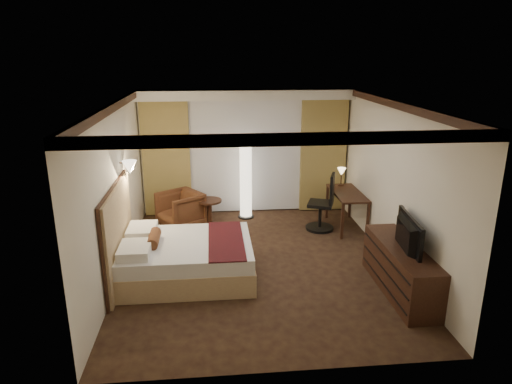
{
  "coord_description": "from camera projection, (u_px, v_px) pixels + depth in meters",
  "views": [
    {
      "loc": [
        -0.73,
        -7.0,
        3.46
      ],
      "look_at": [
        0.0,
        0.4,
        1.15
      ],
      "focal_mm": 32.0,
      "sensor_mm": 36.0,
      "label": 1
    }
  ],
  "objects": [
    {
      "name": "office_chair",
      "position": [
        321.0,
        202.0,
        9.08
      ],
      "size": [
        0.72,
        0.72,
        1.17
      ],
      "primitive_type": null,
      "rotation": [
        0.0,
        0.0,
        -0.36
      ],
      "color": "black",
      "rests_on": "floor"
    },
    {
      "name": "ceiling",
      "position": [
        259.0,
        103.0,
        6.95
      ],
      "size": [
        4.5,
        5.5,
        0.01
      ],
      "primitive_type": "cube",
      "color": "white",
      "rests_on": "back_wall"
    },
    {
      "name": "side_table",
      "position": [
        210.0,
        213.0,
        9.36
      ],
      "size": [
        0.51,
        0.51,
        0.56
      ],
      "primitive_type": null,
      "color": "black",
      "rests_on": "floor"
    },
    {
      "name": "soffit",
      "position": [
        246.0,
        95.0,
        9.36
      ],
      "size": [
        4.5,
        0.5,
        0.2
      ],
      "primitive_type": "cube",
      "color": "white",
      "rests_on": "ceiling"
    },
    {
      "name": "left_wall",
      "position": [
        116.0,
        192.0,
        7.14
      ],
      "size": [
        0.02,
        5.5,
        2.7
      ],
      "primitive_type": "cube",
      "color": "beige",
      "rests_on": "floor"
    },
    {
      "name": "dresser",
      "position": [
        400.0,
        269.0,
        6.75
      ],
      "size": [
        0.5,
        1.86,
        0.72
      ],
      "primitive_type": null,
      "color": "black",
      "rests_on": "floor"
    },
    {
      "name": "curtain_sheer",
      "position": [
        246.0,
        157.0,
        9.92
      ],
      "size": [
        2.48,
        0.04,
        2.45
      ],
      "primitive_type": "cube",
      "color": "silver",
      "rests_on": "back_wall"
    },
    {
      "name": "right_wall",
      "position": [
        393.0,
        184.0,
        7.56
      ],
      "size": [
        0.02,
        5.5,
        2.7
      ],
      "primitive_type": "cube",
      "color": "beige",
      "rests_on": "floor"
    },
    {
      "name": "headboard",
      "position": [
        118.0,
        235.0,
        7.0
      ],
      "size": [
        0.12,
        1.9,
        1.5
      ],
      "primitive_type": null,
      "color": "tan",
      "rests_on": "floor"
    },
    {
      "name": "crown_molding",
      "position": [
        259.0,
        107.0,
        6.97
      ],
      "size": [
        4.5,
        5.5,
        0.12
      ],
      "primitive_type": null,
      "color": "black",
      "rests_on": "ceiling"
    },
    {
      "name": "curtain_right_drape",
      "position": [
        323.0,
        156.0,
        10.02
      ],
      "size": [
        1.0,
        0.14,
        2.45
      ],
      "primitive_type": "cube",
      "color": "#A38E4A",
      "rests_on": "back_wall"
    },
    {
      "name": "wall_sconce",
      "position": [
        130.0,
        167.0,
        7.52
      ],
      "size": [
        0.24,
        0.24,
        0.24
      ],
      "primitive_type": null,
      "color": "white",
      "rests_on": "left_wall"
    },
    {
      "name": "floor_lamp",
      "position": [
        246.0,
        182.0,
        9.68
      ],
      "size": [
        0.34,
        0.34,
        1.6
      ],
      "primitive_type": null,
      "color": "white",
      "rests_on": "floor"
    },
    {
      "name": "television",
      "position": [
        403.0,
        228.0,
        6.55
      ],
      "size": [
        0.71,
        1.1,
        0.14
      ],
      "primitive_type": "imported",
      "rotation": [
        0.0,
        0.0,
        1.46
      ],
      "color": "black",
      "rests_on": "dresser"
    },
    {
      "name": "desk_lamp",
      "position": [
        341.0,
        178.0,
        9.54
      ],
      "size": [
        0.18,
        0.18,
        0.34
      ],
      "primitive_type": null,
      "color": "#FFD899",
      "rests_on": "desk"
    },
    {
      "name": "desk",
      "position": [
        346.0,
        210.0,
        9.24
      ],
      "size": [
        0.55,
        1.27,
        0.75
      ],
      "primitive_type": null,
      "color": "black",
      "rests_on": "floor"
    },
    {
      "name": "armchair",
      "position": [
        180.0,
        208.0,
        9.3
      ],
      "size": [
        1.03,
        1.05,
        0.79
      ],
      "primitive_type": "imported",
      "rotation": [
        0.0,
        0.0,
        -0.97
      ],
      "color": "#543619",
      "rests_on": "floor"
    },
    {
      "name": "bed",
      "position": [
        188.0,
        259.0,
        7.23
      ],
      "size": [
        2.05,
        1.6,
        0.6
      ],
      "primitive_type": null,
      "color": "white",
      "rests_on": "floor"
    },
    {
      "name": "floor",
      "position": [
        258.0,
        263.0,
        7.75
      ],
      "size": [
        4.5,
        5.5,
        0.01
      ],
      "primitive_type": "cube",
      "color": "black",
      "rests_on": "ground"
    },
    {
      "name": "curtain_left_drape",
      "position": [
        166.0,
        159.0,
        9.7
      ],
      "size": [
        1.0,
        0.14,
        2.45
      ],
      "primitive_type": "cube",
      "color": "#A38E4A",
      "rests_on": "back_wall"
    },
    {
      "name": "back_wall",
      "position": [
        245.0,
        152.0,
        9.96
      ],
      "size": [
        4.5,
        0.02,
        2.7
      ],
      "primitive_type": "cube",
      "color": "beige",
      "rests_on": "floor"
    }
  ]
}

